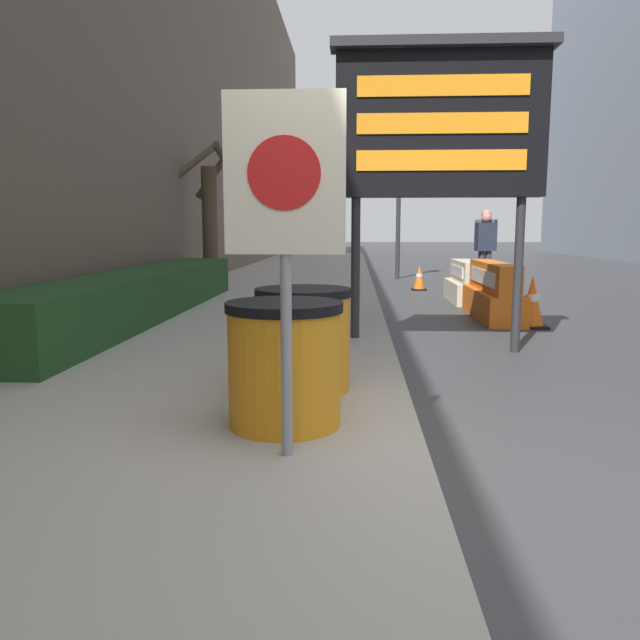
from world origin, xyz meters
TOP-DOWN VIEW (x-y plane):
  - ground_plane at (0.00, 0.00)m, footprint 120.00×120.00m
  - sidewalk_left at (-1.98, 0.00)m, footprint 3.96×56.00m
  - building_left_facade at (-4.16, 9.80)m, footprint 0.40×50.40m
  - hedge_strip at (-3.36, 5.28)m, footprint 0.90×7.49m
  - bare_tree at (-3.41, 9.51)m, footprint 1.66×1.74m
  - barrel_drum_foreground at (-0.84, 0.59)m, footprint 0.72×0.72m
  - barrel_drum_middle at (-0.80, 1.45)m, footprint 0.72×0.72m
  - warning_sign at (-0.77, 0.05)m, footprint 0.62×0.08m
  - message_board at (0.49, 3.76)m, footprint 2.35×0.36m
  - jersey_barrier_orange_near at (1.69, 6.39)m, footprint 0.54×2.17m
  - jersey_barrier_cream at (1.69, 8.60)m, footprint 0.63×1.69m
  - traffic_cone_near at (1.03, 10.73)m, footprint 0.32×0.32m
  - traffic_cone_mid at (2.03, 5.52)m, footprint 0.41×0.41m
  - traffic_light_near_curb at (0.76, 13.86)m, footprint 0.28×0.44m
  - pedestrian_worker at (2.68, 11.84)m, footprint 0.48×0.33m
  - pedestrian_passerby at (2.71, 12.05)m, footprint 0.55×0.46m

SIDE VIEW (x-z plane):
  - ground_plane at x=0.00m, z-range 0.00..0.00m
  - sidewalk_left at x=-1.98m, z-range 0.00..0.15m
  - traffic_cone_near at x=1.03m, z-range -0.01..0.56m
  - jersey_barrier_cream at x=1.69m, z-range -0.05..0.72m
  - traffic_cone_mid at x=2.03m, z-range -0.01..0.72m
  - jersey_barrier_orange_near at x=1.69m, z-range -0.05..0.80m
  - hedge_strip at x=-3.36m, z-range 0.15..0.78m
  - barrel_drum_foreground at x=-0.84m, z-range 0.15..0.92m
  - barrel_drum_middle at x=-0.80m, z-range 0.15..0.92m
  - pedestrian_worker at x=2.68m, z-range 0.16..1.88m
  - pedestrian_passerby at x=2.71m, z-range 0.16..1.97m
  - warning_sign at x=-0.77m, z-range 0.54..2.44m
  - bare_tree at x=-3.41m, z-range 0.23..3.33m
  - message_board at x=0.49m, z-range 0.81..4.12m
  - traffic_light_near_curb at x=0.76m, z-range 0.91..4.98m
  - building_left_facade at x=-4.16m, z-range 0.00..11.35m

